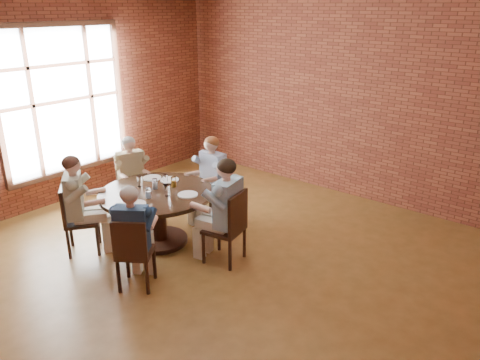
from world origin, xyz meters
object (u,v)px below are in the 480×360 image
Objects in this scene: chair_a at (230,225)px; chair_d at (75,216)px; diner_c at (132,178)px; chair_e at (133,251)px; diner_b at (210,180)px; diner_d at (80,205)px; diner_a at (224,211)px; chair_b at (214,188)px; dining_table at (158,207)px; diner_e at (134,237)px; chair_c at (131,185)px; smartphone at (142,208)px.

chair_a reaches higher than chair_d.
chair_e is at bearing -108.97° from diner_c.
diner_d is (-0.64, -1.76, 0.01)m from diner_b.
diner_a is 1.09× the size of diner_c.
chair_b is at bearing -140.60° from chair_a.
diner_b is (-0.94, 0.77, -0.03)m from diner_a.
chair_b is 1.03× the size of chair_e.
dining_table is 1.00m from diner_c.
chair_b is 2.00m from diner_e.
chair_a is 1.04× the size of chair_b.
smartphone is (1.28, -0.83, 0.27)m from chair_c.
chair_e reaches higher than dining_table.
diner_d is 1.06× the size of diner_e.
diner_c is 1.34× the size of chair_d.
chair_e is (0.59, -1.90, -0.16)m from diner_b.
diner_a is at bearing -74.41° from diner_c.
chair_e is 0.71× the size of diner_e.
diner_c is 1.96m from diner_e.
diner_a is 1.00m from smartphone.
dining_table is 10.29× the size of smartphone.
dining_table is 0.59m from smartphone.
diner_a is 1.14m from diner_e.
chair_e is (1.60, -1.26, -0.14)m from diner_c.
diner_a is at bearing 33.03° from smartphone.
diner_e is at bearing -107.70° from chair_c.
diner_a is 1.03× the size of diner_d.
chair_b is at bearing -35.04° from diner_c.
smartphone is (-0.38, 0.46, 0.27)m from chair_e.
diner_b is 1.39× the size of chair_d.
diner_a reaches higher than diner_b.
dining_table is at bearing -90.00° from chair_e.
diner_b reaches higher than chair_e.
dining_table is 1.22× the size of diner_c.
diner_d is (0.43, -1.14, 0.17)m from chair_c.
chair_e is (0.65, -0.93, -0.04)m from dining_table.
chair_b is at bearing -109.26° from diner_e.
chair_b is 1.56m from smartphone.
diner_d is (0.05, 0.07, 0.15)m from chair_d.
diner_e is 8.47× the size of smartphone.
chair_c is at bearing -72.10° from diner_e.
diner_a is at bearing -142.26° from chair_e.
chair_d is (-0.70, -1.91, 0.01)m from chair_b.
chair_a is at bearing 11.46° from dining_table.
chair_d reaches higher than dining_table.
diner_a is 1.22m from diner_b.
dining_table is 1.15× the size of diner_d.
chair_d is 1.01m from smartphone.
diner_c reaches higher than chair_e.
chair_a is 1.28m from diner_b.
chair_e is at bearing -146.98° from chair_d.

